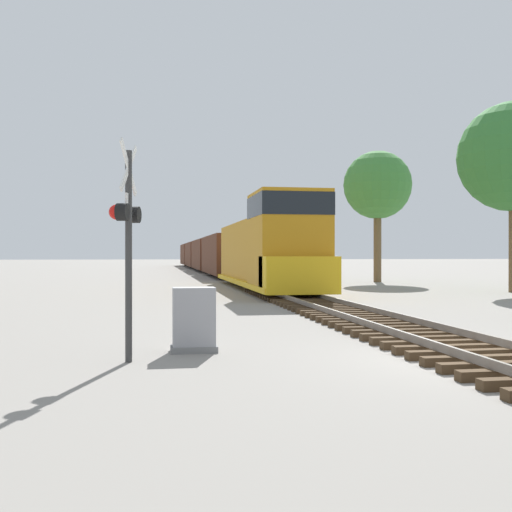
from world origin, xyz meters
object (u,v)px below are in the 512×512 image
at_px(crossing_signal_near, 127,228).
at_px(relay_cabinet, 194,320).
at_px(freight_train, 212,255).
at_px(tree_mid_background, 378,186).

distance_m(crossing_signal_near, relay_cabinet, 2.31).
xyz_separation_m(freight_train, relay_cabinet, (-4.97, -48.10, -1.23)).
relative_size(freight_train, tree_mid_background, 8.82).
xyz_separation_m(crossing_signal_near, tree_mid_background, (15.33, 27.70, 4.14)).
bearing_deg(tree_mid_background, crossing_signal_near, -118.96).
relative_size(relay_cabinet, tree_mid_background, 0.14).
bearing_deg(freight_train, crossing_signal_near, -97.20).
distance_m(relay_cabinet, tree_mid_background, 30.86).
height_order(freight_train, crossing_signal_near, freight_train).
bearing_deg(crossing_signal_near, freight_train, -172.30).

